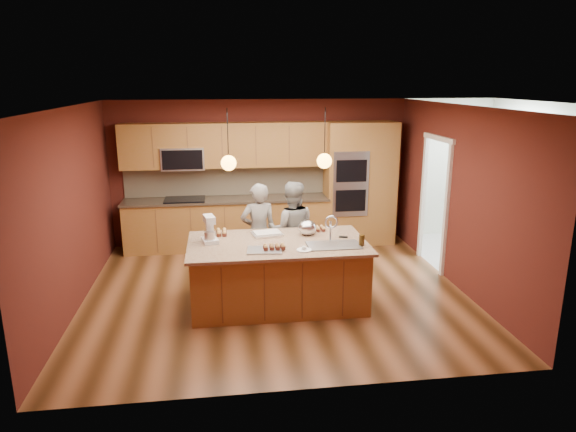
{
  "coord_description": "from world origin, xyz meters",
  "views": [
    {
      "loc": [
        -0.78,
        -7.02,
        3.05
      ],
      "look_at": [
        0.17,
        -0.1,
        1.18
      ],
      "focal_mm": 32.0,
      "sensor_mm": 36.0,
      "label": 1
    }
  ],
  "objects": [
    {
      "name": "cupcakes_left",
      "position": [
        -0.81,
        0.07,
        0.93
      ],
      "size": [
        0.25,
        0.25,
        0.08
      ],
      "primitive_type": null,
      "color": "#B08446",
      "rests_on": "island"
    },
    {
      "name": "cupcakes_right",
      "position": [
        0.64,
        0.09,
        0.93
      ],
      "size": [
        0.21,
        0.21,
        0.06
      ],
      "primitive_type": null,
      "color": "#B08446",
      "rests_on": "island"
    },
    {
      "name": "person_right",
      "position": [
        0.32,
        0.55,
        0.77
      ],
      "size": [
        0.81,
        0.66,
        1.55
      ],
      "primitive_type": "imported",
      "rotation": [
        0.0,
        0.0,
        3.04
      ],
      "color": "gray",
      "rests_on": "floor"
    },
    {
      "name": "wall_front",
      "position": [
        0.0,
        -2.5,
        1.35
      ],
      "size": [
        5.5,
        0.0,
        5.5
      ],
      "primitive_type": "plane",
      "rotation": [
        -1.57,
        0.0,
        0.0
      ],
      "color": "#4D1B15",
      "rests_on": "ground"
    },
    {
      "name": "plate",
      "position": [
        0.29,
        -0.78,
        0.9
      ],
      "size": [
        0.2,
        0.2,
        0.01
      ],
      "primitive_type": "cylinder",
      "color": "white",
      "rests_on": "island"
    },
    {
      "name": "cooling_rack",
      "position": [
        -0.22,
        -0.72,
        0.91
      ],
      "size": [
        0.48,
        0.37,
        0.02
      ],
      "primitive_type": "cube",
      "rotation": [
        0.0,
        0.0,
        -0.11
      ],
      "color": "#A4A6AB",
      "rests_on": "island"
    },
    {
      "name": "laundry_room",
      "position": [
        4.35,
        1.2,
        1.95
      ],
      "size": [
        2.6,
        2.7,
        2.7
      ],
      "color": "beige",
      "rests_on": "ground"
    },
    {
      "name": "wall_right",
      "position": [
        2.75,
        0.0,
        1.35
      ],
      "size": [
        0.0,
        5.0,
        5.0
      ],
      "primitive_type": "plane",
      "rotation": [
        1.57,
        0.0,
        -1.57
      ],
      "color": "#4D1B15",
      "rests_on": "ground"
    },
    {
      "name": "pendant_left",
      "position": [
        -0.64,
        -0.38,
        2.0
      ],
      "size": [
        0.2,
        0.2,
        0.8
      ],
      "color": "black",
      "rests_on": "ceiling"
    },
    {
      "name": "wall_left",
      "position": [
        -2.75,
        0.0,
        1.35
      ],
      "size": [
        0.0,
        5.0,
        5.0
      ],
      "primitive_type": "plane",
      "rotation": [
        1.57,
        0.0,
        1.57
      ],
      "color": "#4D1B15",
      "rests_on": "ground"
    },
    {
      "name": "ceiling",
      "position": [
        0.0,
        0.0,
        2.7
      ],
      "size": [
        5.5,
        5.5,
        0.0
      ],
      "primitive_type": "plane",
      "rotation": [
        3.14,
        0.0,
        0.0
      ],
      "color": "silver",
      "rests_on": "ground"
    },
    {
      "name": "doorway_trim",
      "position": [
        2.73,
        0.8,
        1.05
      ],
      "size": [
        0.08,
        1.11,
        2.2
      ],
      "primitive_type": null,
      "color": "white",
      "rests_on": "wall_right"
    },
    {
      "name": "wall_back",
      "position": [
        0.0,
        2.5,
        1.35
      ],
      "size": [
        5.5,
        0.0,
        5.5
      ],
      "primitive_type": "plane",
      "rotation": [
        1.57,
        0.0,
        0.0
      ],
      "color": "#4D1B15",
      "rests_on": "ground"
    },
    {
      "name": "sheet_cake",
      "position": [
        -0.12,
        -0.03,
        0.92
      ],
      "size": [
        0.46,
        0.37,
        0.05
      ],
      "rotation": [
        0.0,
        0.0,
        0.17
      ],
      "color": "silver",
      "rests_on": "island"
    },
    {
      "name": "floor",
      "position": [
        0.0,
        0.0,
        0.0
      ],
      "size": [
        5.5,
        5.5,
        0.0
      ],
      "primitive_type": "plane",
      "color": "#412610",
      "rests_on": "ground"
    },
    {
      "name": "pendant_right",
      "position": [
        0.62,
        -0.38,
        2.0
      ],
      "size": [
        0.2,
        0.2,
        0.8
      ],
      "color": "black",
      "rests_on": "ceiling"
    },
    {
      "name": "mixing_bowl",
      "position": [
        0.45,
        -0.09,
        1.0
      ],
      "size": [
        0.26,
        0.26,
        0.22
      ],
      "primitive_type": "ellipsoid",
      "color": "silver",
      "rests_on": "island"
    },
    {
      "name": "cabinet_run",
      "position": [
        -0.68,
        2.25,
        0.98
      ],
      "size": [
        3.74,
        0.64,
        2.3
      ],
      "color": "olive",
      "rests_on": "floor"
    },
    {
      "name": "person_left",
      "position": [
        -0.2,
        0.55,
        0.77
      ],
      "size": [
        0.61,
        0.44,
        1.54
      ],
      "primitive_type": "imported",
      "rotation": [
        0.0,
        0.0,
        3.28
      ],
      "color": "black",
      "rests_on": "floor"
    },
    {
      "name": "dryer",
      "position": [
        4.23,
        1.62,
        0.48
      ],
      "size": [
        0.75,
        0.76,
        0.97
      ],
      "primitive_type": "cube",
      "rotation": [
        0.0,
        0.0,
        -0.28
      ],
      "color": "white",
      "rests_on": "floor"
    },
    {
      "name": "island",
      "position": [
        0.0,
        -0.39,
        0.46
      ],
      "size": [
        2.43,
        1.36,
        1.28
      ],
      "color": "olive",
      "rests_on": "floor"
    },
    {
      "name": "cupcakes_rack",
      "position": [
        -0.09,
        -0.73,
        0.95
      ],
      "size": [
        0.3,
        0.15,
        0.07
      ],
      "primitive_type": null,
      "color": "#B08446",
      "rests_on": "island"
    },
    {
      "name": "phone",
      "position": [
        0.93,
        -0.29,
        0.9
      ],
      "size": [
        0.14,
        0.1,
        0.01
      ],
      "primitive_type": "cube",
      "rotation": [
        0.0,
        0.0,
        -0.33
      ],
      "color": "black",
      "rests_on": "island"
    },
    {
      "name": "washer",
      "position": [
        4.2,
        0.86,
        0.54
      ],
      "size": [
        0.83,
        0.84,
        1.07
      ],
      "primitive_type": "cube",
      "rotation": [
        0.0,
        0.0,
        0.28
      ],
      "color": "white",
      "rests_on": "floor"
    },
    {
      "name": "oven_column",
      "position": [
        1.85,
        2.19,
        1.15
      ],
      "size": [
        1.3,
        0.62,
        2.3
      ],
      "color": "olive",
      "rests_on": "floor"
    },
    {
      "name": "stand_mixer",
      "position": [
        -0.93,
        -0.26,
        1.06
      ],
      "size": [
        0.25,
        0.3,
        0.37
      ],
      "rotation": [
        0.0,
        0.0,
        0.22
      ],
      "color": "white",
      "rests_on": "island"
    },
    {
      "name": "tumbler",
      "position": [
        1.09,
        -0.68,
        0.97
      ],
      "size": [
        0.08,
        0.08,
        0.15
      ],
      "primitive_type": "cylinder",
      "color": "#37250B",
      "rests_on": "island"
    }
  ]
}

